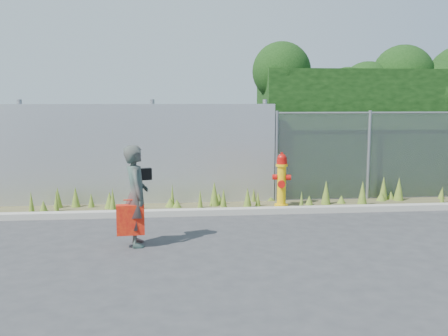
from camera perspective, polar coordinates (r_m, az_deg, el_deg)
ground at (r=8.37m, az=3.06°, el=-8.07°), size 80.00×80.00×0.00m
curb at (r=10.09m, az=1.47°, el=-4.97°), size 16.00×0.22×0.12m
weed_strip at (r=10.78m, az=1.83°, el=-3.67°), size 16.00×1.35×0.55m
corrugated_fence at (r=11.20m, az=-16.04°, el=1.42°), size 8.50×0.21×2.30m
chainlink_fence at (r=12.33m, az=20.71°, el=1.44°), size 6.50×0.07×2.05m
hedge at (r=13.41m, az=20.61°, el=6.12°), size 7.57×2.06×3.68m
fire_hydrant at (r=10.74m, az=6.61°, el=-1.44°), size 0.40×0.35×1.18m
woman at (r=7.94m, az=-10.02°, el=-3.13°), size 0.47×0.64×1.60m
red_tote_bag at (r=7.89m, az=-10.63°, el=-5.83°), size 0.43×0.16×0.56m
black_shoulder_bag at (r=8.13m, az=-9.19°, el=-0.70°), size 0.25×0.10×0.19m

